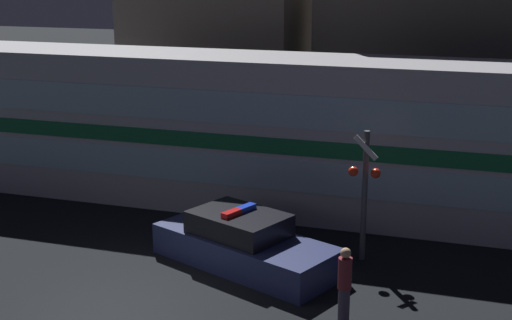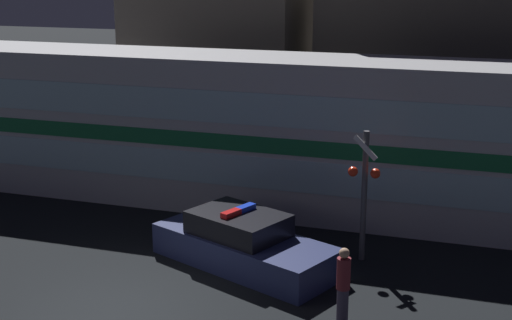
# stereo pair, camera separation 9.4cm
# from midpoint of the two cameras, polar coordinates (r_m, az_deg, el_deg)

# --- Properties ---
(ground_plane) EXTENTS (120.00, 120.00, 0.00)m
(ground_plane) POSITION_cam_midpoint_polar(r_m,az_deg,el_deg) (14.91, -11.65, -12.08)
(ground_plane) COLOR black
(train) EXTENTS (23.81, 2.87, 4.35)m
(train) POSITION_cam_midpoint_polar(r_m,az_deg,el_deg) (20.36, 0.57, 2.21)
(train) COLOR silver
(train) RESTS_ON ground_plane
(police_car) EXTENTS (4.79, 3.29, 1.37)m
(police_car) POSITION_cam_midpoint_polar(r_m,az_deg,el_deg) (16.68, -1.16, -6.77)
(police_car) COLOR navy
(police_car) RESTS_ON ground_plane
(pedestrian) EXTENTS (0.27, 0.27, 1.60)m
(pedestrian) POSITION_cam_midpoint_polar(r_m,az_deg,el_deg) (14.03, 6.90, -9.94)
(pedestrian) COLOR #3F384C
(pedestrian) RESTS_ON ground_plane
(crossing_signal_near) EXTENTS (0.75, 0.32, 3.14)m
(crossing_signal_near) POSITION_cam_midpoint_polar(r_m,az_deg,el_deg) (16.72, 8.51, -2.23)
(crossing_signal_near) COLOR #4C4C51
(crossing_signal_near) RESTS_ON ground_plane
(building_left) EXTENTS (6.33, 4.03, 7.57)m
(building_left) POSITION_cam_midpoint_polar(r_m,az_deg,el_deg) (26.98, -3.26, 8.87)
(building_left) COLOR #47423D
(building_left) RESTS_ON ground_plane
(building_center) EXTENTS (8.06, 6.17, 9.75)m
(building_center) POSITION_cam_midpoint_polar(r_m,az_deg,el_deg) (26.74, 14.54, 10.71)
(building_center) COLOR #47423D
(building_center) RESTS_ON ground_plane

